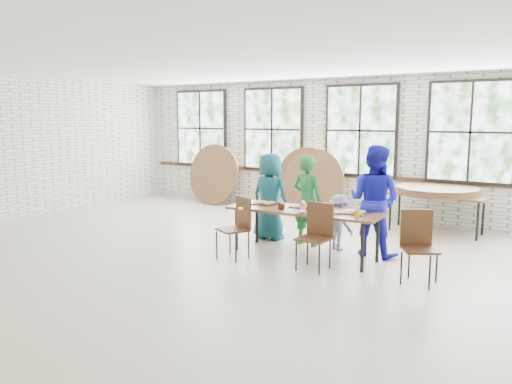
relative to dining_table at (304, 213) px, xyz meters
The scene contains 13 objects.
room 3.63m from the dining_table, 98.02° to the left, with size 12.00×12.00×12.00m.
dining_table is the anchor object (origin of this frame).
chair_near_left 1.03m from the dining_table, 141.15° to the right, with size 0.55×0.54×0.95m.
chair_near_right 0.68m from the dining_table, 46.23° to the right, with size 0.43×0.42×0.95m.
chair_spare 1.85m from the dining_table, ahead, with size 0.57×0.57×0.95m.
adult_teal 1.22m from the dining_table, 147.74° to the left, with size 0.75×0.49×1.54m, color #175158.
adult_green 0.71m from the dining_table, 113.81° to the left, with size 0.56×0.37×1.53m, color #1C6B32.
toddler 0.75m from the dining_table, 65.62° to the left, with size 0.59×0.34×0.91m, color #221647.
adult_blue 1.11m from the dining_table, 36.51° to the left, with size 0.84×0.66×1.73m, color #191CB4.
storage_table 3.09m from the dining_table, 65.06° to the left, with size 1.85×0.88×0.74m.
tabletop_clutter 0.15m from the dining_table, ahead, with size 2.00×0.67×0.11m.
round_tops_stacked 3.09m from the dining_table, 65.06° to the left, with size 1.50×1.50×0.13m.
round_tops_leaning 4.21m from the dining_table, 133.00° to the left, with size 4.36×0.44×1.50m.
Camera 1 is at (4.05, -5.71, 2.14)m, focal length 35.00 mm.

